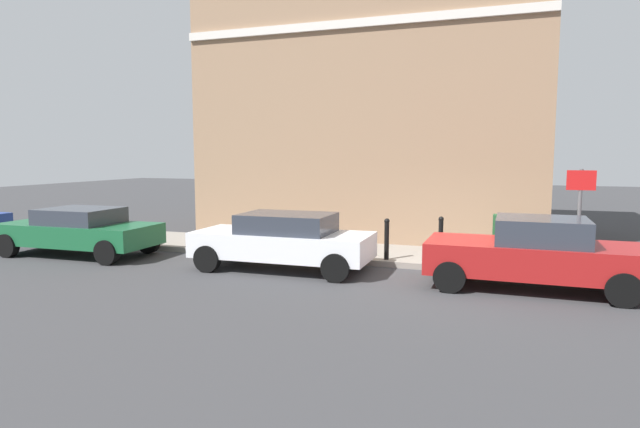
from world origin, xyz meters
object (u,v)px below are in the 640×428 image
(car_white, at_px, (284,240))
(utility_cabinet, at_px, (504,240))
(bollard_far_kerb, at_px, (387,238))
(street_sign, at_px, (580,204))
(car_green, at_px, (79,230))
(bollard_near_cabinet, at_px, (441,235))
(car_red, at_px, (534,253))

(car_white, distance_m, utility_cabinet, 5.41)
(bollard_far_kerb, bearing_deg, street_sign, -88.19)
(car_white, distance_m, car_green, 6.04)
(car_white, height_order, street_sign, street_sign)
(bollard_near_cabinet, bearing_deg, street_sign, -103.26)
(utility_cabinet, distance_m, bollard_far_kerb, 2.87)
(utility_cabinet, xyz_separation_m, bollard_far_kerb, (-0.77, 2.76, 0.02))
(car_red, xyz_separation_m, street_sign, (1.46, -0.97, 0.91))
(car_red, bearing_deg, car_white, 0.28)
(bollard_near_cabinet, distance_m, street_sign, 3.34)
(car_green, bearing_deg, car_white, -179.94)
(car_white, distance_m, street_sign, 6.78)
(car_white, relative_size, street_sign, 1.87)
(car_green, distance_m, street_sign, 12.73)
(car_white, xyz_separation_m, utility_cabinet, (2.11, -4.98, -0.05))
(bollard_far_kerb, bearing_deg, car_green, 100.50)
(utility_cabinet, relative_size, bollard_far_kerb, 1.11)
(car_green, height_order, bollard_near_cabinet, car_green)
(utility_cabinet, relative_size, street_sign, 0.50)
(car_white, relative_size, utility_cabinet, 3.74)
(utility_cabinet, bearing_deg, bollard_far_kerb, 105.59)
(bollard_far_kerb, distance_m, street_sign, 4.44)
(car_green, xyz_separation_m, bollard_far_kerb, (1.53, -8.25, 0.01))
(car_red, relative_size, utility_cabinet, 3.65)
(car_red, height_order, car_green, car_red)
(car_white, bearing_deg, bollard_far_kerb, -149.99)
(car_red, distance_m, bollard_far_kerb, 3.61)
(car_green, bearing_deg, bollard_near_cabinet, -167.48)
(car_red, distance_m, car_white, 5.58)
(car_red, distance_m, bollard_near_cabinet, 3.07)
(bollard_far_kerb, bearing_deg, utility_cabinet, -74.41)
(car_red, xyz_separation_m, car_white, (-0.03, 5.58, -0.03))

